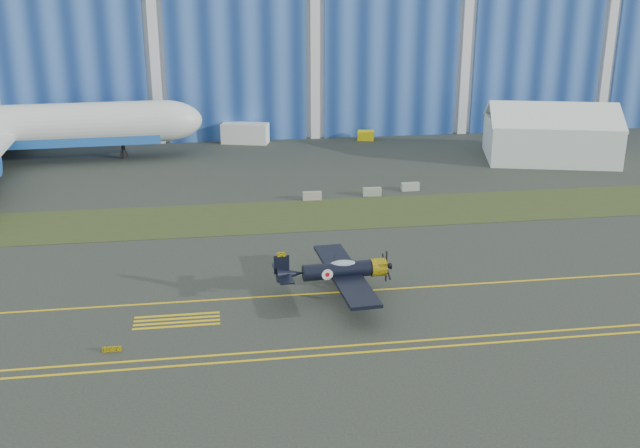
{
  "coord_description": "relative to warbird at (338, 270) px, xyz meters",
  "views": [
    {
      "loc": [
        -15.05,
        -56.47,
        23.5
      ],
      "look_at": [
        -6.14,
        3.24,
        2.72
      ],
      "focal_mm": 42.0,
      "sensor_mm": 36.0,
      "label": 1
    }
  ],
  "objects": [
    {
      "name": "barrier_c",
      "position": [
        12.76,
        26.66,
        -1.67
      ],
      "size": [
        2.02,
        0.66,
        0.9
      ],
      "primitive_type": "cube",
      "rotation": [
        0.0,
        0.0,
        0.03
      ],
      "color": "#8FA08B",
      "rests_on": "ground"
    },
    {
      "name": "barrier_b",
      "position": [
        8.15,
        25.33,
        -1.67
      ],
      "size": [
        2.02,
        0.68,
        0.9
      ],
      "primitive_type": "cube",
      "rotation": [
        0.0,
        0.0,
        -0.04
      ],
      "color": "gray",
      "rests_on": "ground"
    },
    {
      "name": "hold_short_ladder",
      "position": [
        -11.86,
        -2.34,
        -2.11
      ],
      "size": [
        6.0,
        2.4,
        0.02
      ],
      "primitive_type": null,
      "color": "yellow",
      "rests_on": "ground"
    },
    {
      "name": "barrier_a",
      "position": [
        1.51,
        24.76,
        -1.67
      ],
      "size": [
        2.01,
        0.64,
        0.9
      ],
      "primitive_type": "cube",
      "rotation": [
        0.0,
        0.0,
        -0.02
      ],
      "color": "#9B948A",
      "rests_on": "ground"
    },
    {
      "name": "hangar",
      "position": [
        6.14,
        77.54,
        12.84
      ],
      "size": [
        220.0,
        45.7,
        30.0
      ],
      "color": "silver",
      "rests_on": "ground"
    },
    {
      "name": "shipping_container",
      "position": [
        -4.05,
        53.16,
        -0.73
      ],
      "size": [
        6.9,
        4.27,
        2.79
      ],
      "primitive_type": "cube",
      "rotation": [
        0.0,
        0.0,
        -0.28
      ],
      "color": "white",
      "rests_on": "ground"
    },
    {
      "name": "warbird",
      "position": [
        0.0,
        0.0,
        0.0
      ],
      "size": [
        10.78,
        12.7,
        3.58
      ],
      "rotation": [
        0.0,
        0.0,
        0.07
      ],
      "color": "black",
      "rests_on": "ground"
    },
    {
      "name": "tug",
      "position": [
        13.13,
        52.5,
        -1.45
      ],
      "size": [
        2.61,
        2.0,
        1.35
      ],
      "primitive_type": "cube",
      "rotation": [
        0.0,
        0.0,
        -0.26
      ],
      "color": "yellow",
      "rests_on": "ground"
    },
    {
      "name": "ground",
      "position": [
        6.14,
        5.76,
        -2.12
      ],
      "size": [
        260.0,
        260.0,
        0.0
      ],
      "primitive_type": "plane",
      "color": "#333831",
      "rests_on": "ground"
    },
    {
      "name": "tent",
      "position": [
        34.26,
        38.22,
        1.6
      ],
      "size": [
        18.5,
        15.47,
        7.44
      ],
      "rotation": [
        0.0,
        0.0,
        -0.26
      ],
      "color": "white",
      "rests_on": "ground"
    },
    {
      "name": "guard_board_left",
      "position": [
        -15.86,
        -6.24,
        -1.95
      ],
      "size": [
        1.2,
        0.15,
        0.35
      ],
      "primitive_type": "cube",
      "color": "yellow",
      "rests_on": "ground"
    },
    {
      "name": "edge_line_near",
      "position": [
        6.14,
        -8.74,
        -2.11
      ],
      "size": [
        80.0,
        0.2,
        0.02
      ],
      "primitive_type": "cube",
      "color": "yellow",
      "rests_on": "ground"
    },
    {
      "name": "taxiway_centreline",
      "position": [
        6.14,
        0.76,
        -2.11
      ],
      "size": [
        200.0,
        0.2,
        0.02
      ],
      "primitive_type": "cube",
      "color": "yellow",
      "rests_on": "ground"
    },
    {
      "name": "edge_line_far",
      "position": [
        6.14,
        -7.74,
        -2.11
      ],
      "size": [
        80.0,
        0.2,
        0.02
      ],
      "primitive_type": "cube",
      "color": "yellow",
      "rests_on": "ground"
    },
    {
      "name": "grass_median",
      "position": [
        6.14,
        19.76,
        -2.1
      ],
      "size": [
        260.0,
        10.0,
        0.02
      ],
      "primitive_type": "cube",
      "color": "#475128",
      "rests_on": "ground"
    }
  ]
}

